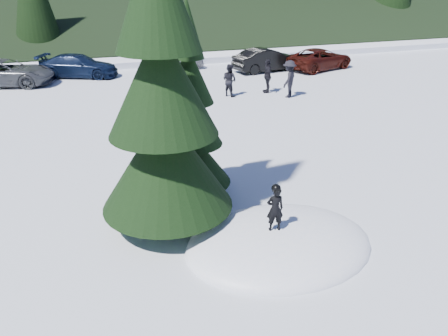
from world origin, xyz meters
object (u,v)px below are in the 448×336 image
object	(u,v)px
adult_1	(267,76)
car_6	(320,59)
child_skier	(275,209)
spruce_short	(190,124)
car_2	(5,73)
adult_2	(289,79)
spruce_tall	(162,96)
car_3	(79,66)
car_5	(267,60)
adult_0	(229,80)
car_4	(176,60)

from	to	relation	value
adult_1	car_6	distance (m)	7.41
car_6	child_skier	bearing A→B (deg)	128.17
spruce_short	car_2	bearing A→B (deg)	110.95
spruce_short	adult_1	xyz separation A→B (m)	(6.98, 10.06, -1.23)
spruce_short	adult_1	distance (m)	12.30
car_2	adult_2	bearing A→B (deg)	-103.34
spruce_tall	car_6	size ratio (longest dim) A/B	1.76
spruce_tall	spruce_short	bearing A→B (deg)	54.46
spruce_short	child_skier	bearing A→B (deg)	-72.26
car_2	car_3	bearing A→B (deg)	-61.06
adult_1	car_5	world-z (taller)	adult_1
car_5	car_6	bearing A→B (deg)	-106.92
spruce_short	adult_0	bearing A→B (deg)	64.30
spruce_short	adult_1	bearing A→B (deg)	55.27
car_2	car_3	xyz separation A→B (m)	(4.00, 0.97, -0.05)
car_3	car_4	xyz separation A→B (m)	(6.20, 0.33, -0.06)
child_skier	adult_0	size ratio (longest dim) A/B	0.65
adult_1	child_skier	bearing A→B (deg)	-10.26
adult_2	car_3	bearing A→B (deg)	-85.42
child_skier	adult_2	bearing A→B (deg)	-108.91
adult_1	car_2	world-z (taller)	adult_1
spruce_short	adult_1	size ratio (longest dim) A/B	3.07
spruce_short	car_4	distance (m)	18.22
spruce_tall	car_5	distance (m)	19.64
spruce_tall	adult_0	xyz separation A→B (m)	(5.83, 11.43, -2.50)
child_skier	adult_2	size ratio (longest dim) A/B	0.58
spruce_tall	car_3	xyz separation A→B (m)	(-1.28, 18.79, -2.64)
adult_2	car_3	size ratio (longest dim) A/B	0.40
car_4	car_2	bearing A→B (deg)	95.20
car_5	spruce_short	bearing A→B (deg)	140.47
spruce_short	car_5	distance (m)	17.81
spruce_tall	spruce_short	distance (m)	2.11
spruce_tall	car_2	size ratio (longest dim) A/B	1.64
child_skier	car_3	bearing A→B (deg)	-71.17
spruce_tall	car_2	bearing A→B (deg)	106.52
child_skier	car_2	distance (m)	20.97
adult_2	spruce_tall	bearing A→B (deg)	5.38
car_3	car_2	bearing A→B (deg)	127.49
spruce_short	child_skier	world-z (taller)	spruce_short
car_2	spruce_tall	bearing A→B (deg)	-148.16
car_2	car_5	world-z (taller)	car_5
adult_0	car_5	world-z (taller)	adult_0
spruce_tall	car_6	xyz separation A→B (m)	(13.85, 15.98, -2.64)
child_skier	adult_0	bearing A→B (deg)	-96.27
child_skier	car_4	world-z (taller)	child_skier
car_4	car_5	distance (m)	5.95
spruce_short	car_3	xyz separation A→B (m)	(-2.28, 17.39, -1.42)
spruce_short	car_4	bearing A→B (deg)	77.52
car_2	car_5	xyz separation A→B (m)	(15.57, -1.28, 0.00)
adult_0	adult_2	bearing A→B (deg)	-145.23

